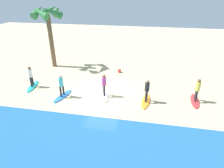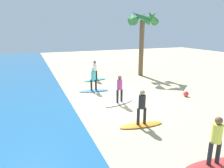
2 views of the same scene
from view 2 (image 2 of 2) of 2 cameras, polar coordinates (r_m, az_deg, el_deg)
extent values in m
plane|color=#CCB789|center=(12.72, 2.71, -4.86)|extent=(60.00, 60.00, 0.00)
ellipsoid|color=red|center=(7.89, 26.04, -19.45)|extent=(0.76, 2.14, 0.09)
cylinder|color=#232328|center=(7.57, 25.49, -17.06)|extent=(0.14, 0.14, 0.78)
cylinder|color=#232328|center=(7.77, 27.33, -16.43)|extent=(0.14, 0.14, 0.78)
cylinder|color=#E0E04C|center=(7.34, 27.06, -12.04)|extent=(0.32, 0.32, 0.62)
sphere|color=brown|center=(7.17, 27.47, -8.96)|extent=(0.24, 0.24, 0.24)
ellipsoid|color=orange|center=(9.75, 8.07, -11.15)|extent=(0.78, 2.15, 0.09)
cylinder|color=#232328|center=(9.51, 7.27, -8.93)|extent=(0.14, 0.14, 0.78)
cylinder|color=#232328|center=(9.63, 9.05, -8.68)|extent=(0.14, 0.14, 0.78)
cylinder|color=#262628|center=(9.31, 8.32, -4.86)|extent=(0.32, 0.32, 0.62)
sphere|color=tan|center=(9.17, 8.43, -2.33)|extent=(0.24, 0.24, 0.24)
ellipsoid|color=white|center=(12.37, 2.08, -5.22)|extent=(1.16, 2.17, 0.09)
cylinder|color=#232328|center=(12.12, 1.53, -3.46)|extent=(0.14, 0.14, 0.78)
cylinder|color=#232328|center=(12.33, 2.65, -3.16)|extent=(0.14, 0.14, 0.78)
cylinder|color=#B74293|center=(12.02, 2.13, -0.14)|extent=(0.32, 0.32, 0.62)
sphere|color=brown|center=(11.92, 2.15, 1.86)|extent=(0.24, 0.24, 0.24)
ellipsoid|color=blue|center=(14.80, -5.06, -1.85)|extent=(0.97, 2.17, 0.09)
cylinder|color=#232328|center=(14.66, -5.73, -0.26)|extent=(0.14, 0.14, 0.78)
cylinder|color=#232328|center=(14.69, -4.48, -0.20)|extent=(0.14, 0.14, 0.78)
cylinder|color=#4CC6D1|center=(14.51, -5.17, 2.44)|extent=(0.32, 0.32, 0.62)
sphere|color=beige|center=(14.42, -5.21, 4.11)|extent=(0.24, 0.24, 0.24)
ellipsoid|color=teal|center=(17.90, -4.73, 1.12)|extent=(0.95, 2.17, 0.09)
cylinder|color=#232328|center=(17.73, -5.21, 2.42)|extent=(0.14, 0.14, 0.78)
cylinder|color=#232328|center=(17.88, -4.31, 2.55)|extent=(0.14, 0.14, 0.78)
cylinder|color=white|center=(17.67, -4.81, 4.70)|extent=(0.32, 0.32, 0.62)
sphere|color=brown|center=(17.60, -4.84, 6.08)|extent=(0.24, 0.24, 0.24)
cylinder|color=brown|center=(19.70, 8.13, 9.65)|extent=(0.44, 0.44, 5.07)
cone|color=#2D7538|center=(20.43, 7.11, 17.70)|extent=(0.70, 1.93, 1.40)
cone|color=#2D7538|center=(19.48, 5.72, 17.87)|extent=(2.05, 1.26, 1.40)
cone|color=#2D7538|center=(18.75, 8.15, 17.92)|extent=(1.70, 1.97, 1.40)
cone|color=#2D7538|center=(19.30, 11.00, 17.71)|extent=(1.70, 1.97, 1.40)
cone|color=#2D7538|center=(20.33, 10.21, 17.60)|extent=(2.05, 1.26, 1.40)
sphere|color=#E53838|center=(14.45, 19.80, -2.57)|extent=(0.35, 0.35, 0.35)
camera|label=1|loc=(11.00, -70.24, 20.35)|focal=30.97mm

